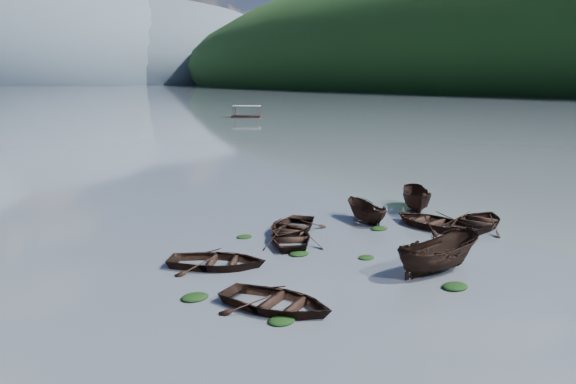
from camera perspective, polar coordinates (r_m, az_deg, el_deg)
ground_plane at (r=24.99m, az=15.78°, el=-9.09°), size 2400.00×2400.00×0.00m
haze_mtn_c at (r=928.49m, az=-24.58°, el=9.97°), size 520.00×520.00×260.00m
haze_mtn_d at (r=975.41m, az=-13.95°, el=10.68°), size 520.00×520.00×220.00m
rowboat_0 at (r=21.79m, az=-1.17°, el=-11.76°), size 5.03×5.60×0.95m
rowboat_1 at (r=30.16m, az=0.28°, el=-5.06°), size 5.08×5.57×0.94m
rowboat_2 at (r=26.57m, az=14.91°, el=-7.79°), size 4.85×1.86×1.87m
rowboat_3 at (r=34.28m, az=14.27°, el=-3.39°), size 3.94×5.20×1.01m
rowboat_4 at (r=34.95m, az=18.78°, el=-3.37°), size 5.96×5.06×1.05m
rowboat_5 at (r=38.30m, az=12.93°, el=-1.77°), size 4.25×4.64×1.77m
rowboat_6 at (r=26.49m, az=-7.19°, el=-7.54°), size 5.60×5.42×0.95m
rowboat_7 at (r=32.01m, az=0.30°, el=-4.08°), size 5.84×5.59×0.99m
rowboat_8 at (r=34.63m, az=7.86°, el=-2.99°), size 2.18×3.98×1.46m
weed_clump_0 at (r=20.69m, az=-0.65°, el=-13.07°), size 1.03×0.84×0.22m
weed_clump_1 at (r=28.00m, az=1.14°, el=-6.39°), size 1.04×0.83×0.23m
weed_clump_2 at (r=24.77m, az=16.60°, el=-9.33°), size 1.17×0.93×0.25m
weed_clump_3 at (r=27.73m, az=7.95°, el=-6.68°), size 0.83×0.70×0.18m
weed_clump_4 at (r=30.24m, az=14.53°, el=-5.40°), size 1.10×0.87×0.23m
weed_clump_5 at (r=23.00m, az=-9.44°, el=-10.63°), size 1.12×0.90×0.24m
weed_clump_6 at (r=31.04m, az=-4.46°, el=-4.62°), size 0.89×0.74×0.19m
weed_clump_7 at (r=32.96m, az=9.26°, el=-3.77°), size 1.03×0.83×0.23m
pontoon_right at (r=125.89m, az=-4.22°, el=7.57°), size 6.59×6.33×2.47m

